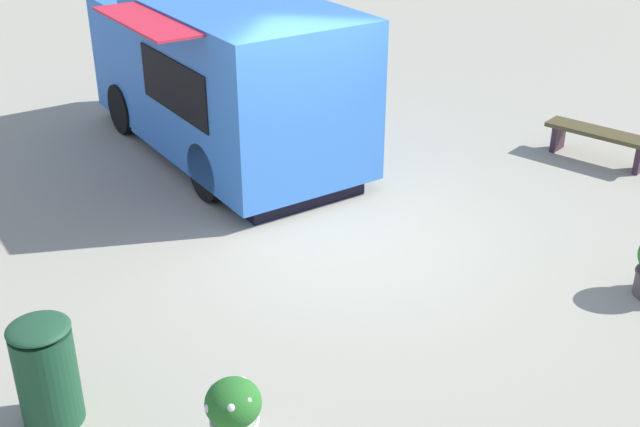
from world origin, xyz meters
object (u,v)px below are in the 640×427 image
at_px(food_truck, 223,80).
at_px(plaza_bench, 600,138).
at_px(planter_flowering_far, 234,417).
at_px(trash_bin, 46,372).

height_order(food_truck, plaza_bench, food_truck).
bearing_deg(food_truck, planter_flowering_far, 18.93).
relative_size(food_truck, trash_bin, 5.19).
xyz_separation_m(food_truck, plaza_bench, (-0.88, 5.40, -0.78)).
height_order(food_truck, planter_flowering_far, food_truck).
bearing_deg(trash_bin, food_truck, -175.77).
bearing_deg(food_truck, trash_bin, 4.23).
bearing_deg(plaza_bench, food_truck, -80.75).
relative_size(food_truck, planter_flowering_far, 6.93).
bearing_deg(planter_flowering_far, trash_bin, -93.24).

